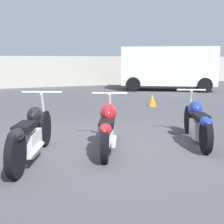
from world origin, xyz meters
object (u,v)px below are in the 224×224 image
Objects in this scene: parked_van at (168,66)px; traffic_cone_near at (152,100)px; motorcycle_slot_1 at (108,127)px; motorcycle_slot_0 at (31,135)px; motorcycle_slot_2 at (197,122)px.

parked_van is 5.81m from traffic_cone_near.
parked_van reaches higher than motorcycle_slot_1.
traffic_cone_near is (3.35, 4.12, -0.21)m from motorcycle_slot_1.
parked_van is at bearing 71.33° from motorcycle_slot_0.
motorcycle_slot_0 is at bearing -138.05° from traffic_cone_near.
motorcycle_slot_2 is 10.29m from parked_van.
motorcycle_slot_0 reaches higher than motorcycle_slot_1.
motorcycle_slot_0 is 5.08× the size of traffic_cone_near.
parked_van is at bearing 85.66° from motorcycle_slot_2.
traffic_cone_near is at bearing 95.77° from motorcycle_slot_2.
parked_van is 12.20× the size of traffic_cone_near.
motorcycle_slot_0 reaches higher than motorcycle_slot_2.
motorcycle_slot_0 is 1.11× the size of motorcycle_slot_1.
motorcycle_slot_1 is 11.07m from parked_van.
motorcycle_slot_2 reaches higher than motorcycle_slot_1.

